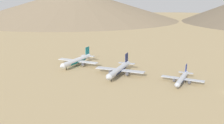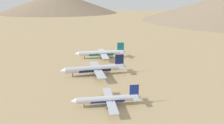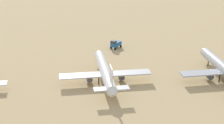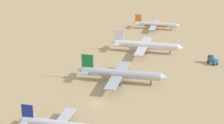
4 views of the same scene
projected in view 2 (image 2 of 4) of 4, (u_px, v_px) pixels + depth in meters
The scene contains 4 objects.
parked_jet_0 at pixel (102, 53), 169.91m from camera, with size 41.77×33.82×12.08m.
parked_jet_1 at pixel (95, 69), 131.34m from camera, with size 42.04×34.17×12.12m.
parked_jet_2 at pixel (108, 99), 93.21m from camera, with size 31.77×25.75×9.18m.
desert_hill_2 at pixel (59, 2), 758.58m from camera, with size 419.23×419.23×72.98m, color #847056.
Camera 2 is at (6.49, 59.95, 45.01)m, focal length 34.06 mm.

